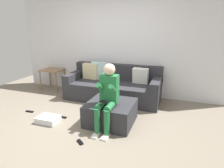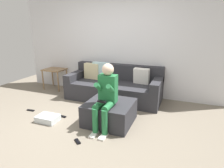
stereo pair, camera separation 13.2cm
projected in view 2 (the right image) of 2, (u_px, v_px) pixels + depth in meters
ground_plane at (80, 127)px, 3.42m from camera, size 7.12×7.12×0.00m
wall_back at (118, 45)px, 4.86m from camera, size 5.48×0.10×2.56m
couch_sectional at (114, 86)px, 4.71m from camera, size 2.27×0.93×0.86m
ottoman at (110, 112)px, 3.53m from camera, size 0.84×0.80×0.40m
person_seated at (106, 94)px, 3.23m from camera, size 0.31×0.63×1.13m
storage_bin at (48, 118)px, 3.61m from camera, size 0.40×0.30×0.12m
side_table at (55, 72)px, 5.43m from camera, size 0.58×0.48×0.58m
remote_near_ottoman at (78, 141)px, 2.96m from camera, size 0.15×0.13×0.02m
remote_by_storage_bin at (63, 116)px, 3.79m from camera, size 0.15×0.06×0.02m
remote_under_side_table at (31, 110)px, 4.07m from camera, size 0.18×0.06×0.02m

